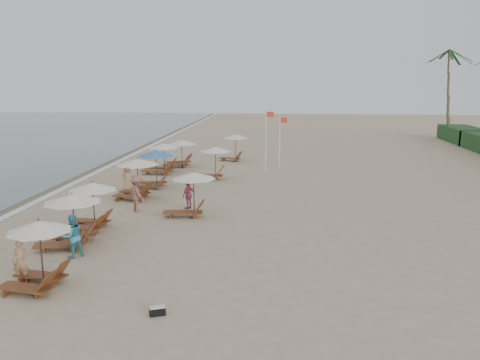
# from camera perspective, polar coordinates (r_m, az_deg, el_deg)

# --- Properties ---
(ground) EXTENTS (160.00, 160.00, 0.00)m
(ground) POSITION_cam_1_polar(r_m,az_deg,el_deg) (19.47, -2.80, -8.52)
(ground) COLOR tan
(ground) RESTS_ON ground
(wet_sand_band) EXTENTS (3.20, 140.00, 0.01)m
(wet_sand_band) POSITION_cam_1_polar(r_m,az_deg,el_deg) (32.60, -22.46, -1.10)
(wet_sand_band) COLOR #6B5E4C
(wet_sand_band) RESTS_ON ground
(foam_line) EXTENTS (0.50, 140.00, 0.02)m
(foam_line) POSITION_cam_1_polar(r_m,az_deg,el_deg) (32.02, -20.41, -1.15)
(foam_line) COLOR white
(foam_line) RESTS_ON ground
(lounger_station_0) EXTENTS (2.38, 2.05, 2.31)m
(lounger_station_0) POSITION_cam_1_polar(r_m,az_deg,el_deg) (17.24, -22.84, -8.10)
(lounger_station_0) COLOR brown
(lounger_station_0) RESTS_ON ground
(lounger_station_1) EXTENTS (2.69, 2.41, 2.20)m
(lounger_station_1) POSITION_cam_1_polar(r_m,az_deg,el_deg) (21.07, -19.47, -4.43)
(lounger_station_1) COLOR brown
(lounger_station_1) RESTS_ON ground
(lounger_station_2) EXTENTS (2.41, 2.20, 2.18)m
(lounger_station_2) POSITION_cam_1_polar(r_m,az_deg,el_deg) (23.13, -17.18, -2.70)
(lounger_station_2) COLOR brown
(lounger_station_2) RESTS_ON ground
(lounger_station_3) EXTENTS (2.67, 2.46, 2.33)m
(lounger_station_3) POSITION_cam_1_polar(r_m,az_deg,el_deg) (28.38, -12.27, 0.34)
(lounger_station_3) COLOR brown
(lounger_station_3) RESTS_ON ground
(lounger_station_4) EXTENTS (2.50, 2.37, 2.36)m
(lounger_station_4) POSITION_cam_1_polar(r_m,az_deg,el_deg) (31.12, -10.07, 1.55)
(lounger_station_4) COLOR brown
(lounger_station_4) RESTS_ON ground
(lounger_station_5) EXTENTS (2.73, 2.21, 2.20)m
(lounger_station_5) POSITION_cam_1_polar(r_m,az_deg,el_deg) (35.92, -9.34, 2.36)
(lounger_station_5) COLOR brown
(lounger_station_5) RESTS_ON ground
(lounger_station_6) EXTENTS (2.72, 2.48, 2.09)m
(lounger_station_6) POSITION_cam_1_polar(r_m,az_deg,el_deg) (38.53, -7.17, 3.17)
(lounger_station_6) COLOR brown
(lounger_station_6) RESTS_ON ground
(inland_station_0) EXTENTS (2.69, 2.24, 2.22)m
(inland_station_0) POSITION_cam_1_polar(r_m,az_deg,el_deg) (24.25, -5.98, -1.10)
(inland_station_0) COLOR brown
(inland_station_0) RESTS_ON ground
(inland_station_1) EXTENTS (2.84, 2.24, 2.22)m
(inland_station_1) POSITION_cam_1_polar(r_m,az_deg,el_deg) (33.35, -3.38, 2.29)
(inland_station_1) COLOR brown
(inland_station_1) RESTS_ON ground
(inland_station_2) EXTENTS (2.60, 2.24, 2.22)m
(inland_station_2) POSITION_cam_1_polar(r_m,az_deg,el_deg) (40.86, -0.75, 4.28)
(inland_station_2) COLOR brown
(inland_station_2) RESTS_ON ground
(beachgoer_near) EXTENTS (0.59, 0.42, 1.53)m
(beachgoer_near) POSITION_cam_1_polar(r_m,az_deg,el_deg) (18.02, -24.31, -8.69)
(beachgoer_near) COLOR #A57C59
(beachgoer_near) RESTS_ON ground
(beachgoer_mid_a) EXTENTS (1.03, 1.03, 1.69)m
(beachgoer_mid_a) POSITION_cam_1_polar(r_m,az_deg,el_deg) (19.80, -19.03, -6.24)
(beachgoer_mid_a) COLOR teal
(beachgoer_mid_a) RESTS_ON ground
(beachgoer_mid_b) EXTENTS (1.35, 1.37, 1.89)m
(beachgoer_mid_b) POSITION_cam_1_polar(r_m,az_deg,el_deg) (25.67, -11.98, -1.57)
(beachgoer_mid_b) COLOR #8D5448
(beachgoer_mid_b) RESTS_ON ground
(beachgoer_far_a) EXTENTS (0.76, 0.93, 1.49)m
(beachgoer_far_a) POSITION_cam_1_polar(r_m,az_deg,el_deg) (25.83, -6.05, -1.76)
(beachgoer_far_a) COLOR #A84367
(beachgoer_far_a) RESTS_ON ground
(beachgoer_far_b) EXTENTS (0.98, 0.93, 1.68)m
(beachgoer_far_b) POSITION_cam_1_polar(r_m,az_deg,el_deg) (30.37, -13.09, 0.22)
(beachgoer_far_b) COLOR tan
(beachgoer_far_b) RESTS_ON ground
(duffel_bag) EXTENTS (0.52, 0.39, 0.26)m
(duffel_bag) POSITION_cam_1_polar(r_m,az_deg,el_deg) (14.83, -9.65, -14.87)
(duffel_bag) COLOR black
(duffel_bag) RESTS_ON ground
(flag_pole_near) EXTENTS (0.59, 0.08, 4.64)m
(flag_pole_near) POSITION_cam_1_polar(r_m,az_deg,el_deg) (35.75, 3.10, 5.01)
(flag_pole_near) COLOR silver
(flag_pole_near) RESTS_ON ground
(flag_pole_far) EXTENTS (0.60, 0.08, 4.06)m
(flag_pole_far) POSITION_cam_1_polar(r_m,az_deg,el_deg) (37.98, 4.73, 4.92)
(flag_pole_far) COLOR silver
(flag_pole_far) RESTS_ON ground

